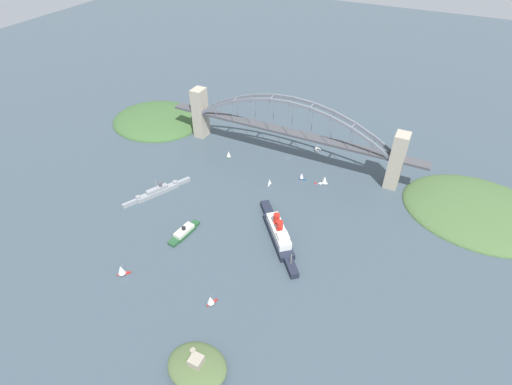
# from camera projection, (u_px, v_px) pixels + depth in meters

# --- Properties ---
(ground_plane) EXTENTS (1400.00, 1400.00, 0.00)m
(ground_plane) POSITION_uv_depth(u_px,v_px,m) (288.00, 158.00, 434.25)
(ground_plane) COLOR #3D4C56
(harbor_arch_bridge) EXTENTS (281.31, 16.33, 69.24)m
(harbor_arch_bridge) POSITION_uv_depth(u_px,v_px,m) (290.00, 132.00, 414.51)
(harbor_arch_bridge) COLOR #ADA38E
(harbor_arch_bridge) RESTS_ON ground
(headland_west_shore) EXTENTS (134.78, 110.11, 19.10)m
(headland_west_shore) POSITION_uv_depth(u_px,v_px,m) (480.00, 212.00, 364.53)
(headland_west_shore) COLOR #476638
(headland_west_shore) RESTS_ON ground
(headland_east_shore) EXTENTS (113.71, 103.25, 22.17)m
(headland_east_shore) POSITION_uv_depth(u_px,v_px,m) (159.00, 121.00, 499.59)
(headland_east_shore) COLOR #3D6033
(headland_east_shore) RESTS_ON ground
(ocean_liner) EXTENTS (63.99, 73.62, 20.87)m
(ocean_liner) POSITION_uv_depth(u_px,v_px,m) (278.00, 233.00, 334.71)
(ocean_liner) COLOR #1E2333
(ocean_liner) RESTS_ON ground
(naval_cruiser) EXTENTS (34.21, 64.97, 17.34)m
(naval_cruiser) POSITION_uv_depth(u_px,v_px,m) (158.00, 191.00, 383.41)
(naval_cruiser) COLOR gray
(naval_cruiser) RESTS_ON ground
(harbor_ferry_steamer) EXTENTS (11.39, 35.04, 8.06)m
(harbor_ferry_steamer) POSITION_uv_depth(u_px,v_px,m) (184.00, 232.00, 340.23)
(harbor_ferry_steamer) COLOR #23512D
(harbor_ferry_steamer) RESTS_ON ground
(fort_island_mid_harbor) EXTENTS (38.59, 31.75, 14.41)m
(fort_island_mid_harbor) POSITION_uv_depth(u_px,v_px,m) (197.00, 366.00, 245.25)
(fort_island_mid_harbor) COLOR #4C6038
(fort_island_mid_harbor) RESTS_ON ground
(seaplane_taxiing_near_bridge) EXTENTS (8.01, 9.62, 4.58)m
(seaplane_taxiing_near_bridge) POSITION_uv_depth(u_px,v_px,m) (317.00, 149.00, 445.01)
(seaplane_taxiing_near_bridge) COLOR #B7B7B2
(seaplane_taxiing_near_bridge) RESTS_ON ground
(small_boat_0) EXTENTS (6.79, 9.02, 9.58)m
(small_boat_0) POSITION_uv_depth(u_px,v_px,m) (211.00, 300.00, 283.55)
(small_boat_0) COLOR #B2231E
(small_boat_0) RESTS_ON ground
(small_boat_1) EXTENTS (9.15, 6.84, 10.30)m
(small_boat_1) POSITION_uv_depth(u_px,v_px,m) (325.00, 180.00, 394.58)
(small_boat_1) COLOR silver
(small_boat_1) RESTS_ON ground
(small_boat_2) EXTENTS (5.70, 8.60, 8.73)m
(small_boat_2) POSITION_uv_depth(u_px,v_px,m) (229.00, 154.00, 432.35)
(small_boat_2) COLOR #2D6B3D
(small_boat_2) RESTS_ON ground
(small_boat_3) EXTENTS (9.42, 8.85, 10.74)m
(small_boat_3) POSITION_uv_depth(u_px,v_px,m) (121.00, 270.00, 304.35)
(small_boat_3) COLOR #B2231E
(small_boat_3) RESTS_ON ground
(small_boat_4) EXTENTS (3.57, 6.44, 7.65)m
(small_boat_4) POSITION_uv_depth(u_px,v_px,m) (270.00, 182.00, 394.35)
(small_boat_4) COLOR silver
(small_boat_4) RESTS_ON ground
(small_boat_5) EXTENTS (7.34, 4.21, 8.38)m
(small_boat_5) POSITION_uv_depth(u_px,v_px,m) (302.00, 176.00, 401.32)
(small_boat_5) COLOR #234C8C
(small_boat_5) RESTS_ON ground
(channel_marker_buoy) EXTENTS (2.20, 2.20, 2.75)m
(channel_marker_buoy) POSITION_uv_depth(u_px,v_px,m) (316.00, 183.00, 397.21)
(channel_marker_buoy) COLOR red
(channel_marker_buoy) RESTS_ON ground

